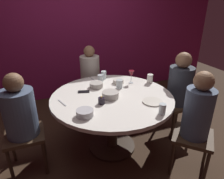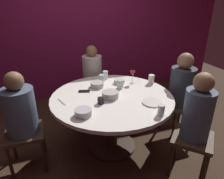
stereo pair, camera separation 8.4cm
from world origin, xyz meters
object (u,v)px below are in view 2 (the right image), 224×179
Objects in this scene: dining_table at (112,106)px; seated_diner_back at (92,73)px; cell_phone at (84,91)px; cup_by_left_diner at (105,75)px; seated_diner_left at (20,112)px; seated_diner_front_right at (197,116)px; cup_center_front at (120,84)px; seated_diner_right at (182,86)px; bowl_sauce_side at (110,95)px; bowl_small_white at (97,85)px; cup_far_edge at (151,79)px; bowl_salad_center at (119,81)px; dinner_plate at (152,102)px; bowl_serving_large at (83,112)px; cup_by_right_diner at (161,110)px; cup_near_candle at (102,78)px; wine_glass at (133,74)px; candle_holder at (101,101)px.

dining_table is 1.25× the size of seated_diner_back.
cup_by_left_diner is (0.38, 0.34, 0.05)m from cell_phone.
seated_diner_left is 8.25× the size of cell_phone.
seated_diner_front_right reaches higher than cup_center_front.
seated_diner_right reaches higher than bowl_sauce_side.
cup_far_edge is (0.73, -0.11, 0.03)m from bowl_small_white.
bowl_salad_center is (0.51, 0.12, 0.02)m from cell_phone.
cup_far_edge is at bearing 62.43° from dinner_plate.
seated_diner_front_right is at bearing -51.99° from bowl_small_white.
bowl_serving_large is at bearing 13.33° from seated_diner_right.
seated_diner_back is at bearing 72.56° from bowl_serving_large.
cup_by_right_diner is (0.32, -1.54, 0.09)m from seated_diner_back.
bowl_serving_large is 0.90m from cup_near_candle.
seated_diner_left is 1.12m from cup_near_candle.
cup_by_left_diner is at bearing 51.43° from cup_near_candle.
cup_center_front reaches higher than bowl_sauce_side.
seated_diner_front_right is (0.67, -0.67, 0.12)m from dining_table.
cup_by_right_diner reaches higher than bowl_serving_large.
dining_table is 7.47× the size of bowl_sauce_side.
bowl_salad_center is at bearing -21.10° from seated_diner_front_right.
cup_near_candle is at bearing 155.21° from wine_glass.
cup_far_edge is (0.81, 0.35, 0.02)m from candle_holder.
seated_diner_back is 10.69× the size of cup_by_right_diner.
bowl_salad_center is at bearing -29.34° from cup_near_candle.
cell_phone is at bearing 17.17° from seated_diner_left.
seated_diner_front_right is 10.96× the size of cup_by_right_diner.
cup_center_front is (-0.14, 0.75, 0.00)m from cup_by_right_diner.
cup_by_left_diner is (-0.89, 0.57, 0.07)m from seated_diner_right.
bowl_sauce_side is at bearing -160.19° from cup_far_edge.
seated_diner_front_right is at bearing -73.55° from wine_glass.
bowl_salad_center is at bearing 19.32° from seated_diner_back.
cup_by_left_diner is at bearing 78.03° from bowl_sauce_side.
seated_diner_left reaches higher than dining_table.
seated_diner_front_right is at bearing -48.38° from dinner_plate.
seated_diner_right is at bearing -16.14° from bowl_small_white.
cell_phone is at bearing 77.47° from bowl_serving_large.
bowl_salad_center is 0.17m from cup_center_front.
wine_glass is at bearing 87.23° from dinner_plate.
dinner_plate is at bearing -78.32° from bowl_salad_center.
seated_diner_left is 1.28m from bowl_salad_center.
wine_glass reaches higher than candle_holder.
cup_far_edge reaches higher than cup_by_left_diner.
bowl_sauce_side is at bearing -120.41° from cell_phone.
seated_diner_left is 10.73× the size of cup_by_right_diner.
seated_diner_left reaches higher than dinner_plate.
cup_by_right_diner is (-0.36, 0.11, 0.08)m from seated_diner_front_right.
cup_by_right_diner is at bearing -17.96° from bowl_serving_large.
cup_by_left_diner is (-0.30, 0.28, -0.07)m from wine_glass.
cup_far_edge reaches higher than dinner_plate.
seated_diner_back reaches higher than bowl_salad_center.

